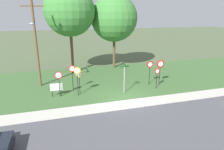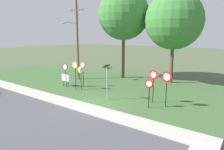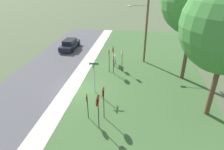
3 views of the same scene
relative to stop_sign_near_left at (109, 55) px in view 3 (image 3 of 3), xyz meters
name	(u,v)px [view 3 (image 3 of 3)]	position (x,y,z in m)	size (l,w,h in m)	color
ground_plane	(79,89)	(4.01, -2.25, -2.01)	(160.00, 160.00, 0.00)	#4C5B3D
road_asphalt	(31,85)	(4.01, -7.05, -2.00)	(44.00, 6.40, 0.01)	#4C4C51
sidewalk_strip	(70,88)	(4.01, -3.05, -1.98)	(44.00, 1.60, 0.06)	#BCB7AD
grass_median	(143,94)	(4.01, 3.75, -1.99)	(44.00, 12.00, 0.04)	#3D6033
stop_sign_near_left	(109,55)	(0.00, 0.00, 0.00)	(0.64, 0.11, 2.75)	black
stop_sign_near_right	(113,59)	(0.22, 0.50, -0.34)	(0.67, 0.15, 2.26)	black
stop_sign_far_left	(122,56)	(-0.33, 1.35, -0.10)	(0.65, 0.15, 2.60)	black
stop_sign_far_center	(113,52)	(-1.65, 0.21, -0.23)	(0.68, 0.09, 2.41)	black
yield_sign_near_left	(87,100)	(7.94, -0.30, -0.41)	(0.64, 0.13, 2.12)	black
yield_sign_near_right	(103,95)	(7.70, 0.85, -0.02)	(0.72, 0.11, 2.61)	black
yield_sign_far_left	(98,104)	(8.83, 0.69, 0.03)	(0.81, 0.12, 2.66)	black
street_name_post	(94,75)	(4.32, -0.59, -0.24)	(0.96, 0.82, 2.89)	#9EA0A8
utility_pole	(146,21)	(-3.52, 3.63, 2.94)	(2.10, 2.33, 9.11)	brown
notice_board	(115,58)	(-1.93, 0.40, -1.13)	(1.10, 0.05, 1.25)	black
oak_tree_left	(196,0)	(0.28, 7.73, 5.63)	(6.02, 6.02, 10.62)	brown
parked_hatchback_near	(70,45)	(-6.68, -6.81, -1.36)	(4.37, 1.98, 1.39)	black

